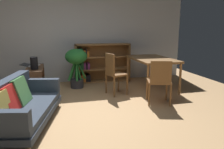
{
  "coord_description": "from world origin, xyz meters",
  "views": [
    {
      "loc": [
        -0.46,
        -3.69,
        1.55
      ],
      "look_at": [
        0.69,
        0.68,
        0.58
      ],
      "focal_mm": 35.38,
      "sensor_mm": 36.0,
      "label": 1
    }
  ],
  "objects_px": {
    "desk_speaker": "(34,63)",
    "dining_table": "(152,61)",
    "dining_chair_near": "(114,72)",
    "fabric_couch": "(19,105)",
    "media_console": "(36,81)",
    "potted_floor_plant": "(76,62)",
    "dining_chair_far": "(160,80)",
    "bookshelf": "(99,63)",
    "open_laptop": "(31,65)"
  },
  "relations": [
    {
      "from": "dining_table",
      "to": "fabric_couch",
      "type": "bearing_deg",
      "value": -152.91
    },
    {
      "from": "dining_chair_near",
      "to": "bookshelf",
      "type": "bearing_deg",
      "value": 93.01
    },
    {
      "from": "potted_floor_plant",
      "to": "open_laptop",
      "type": "bearing_deg",
      "value": -176.71
    },
    {
      "from": "dining_chair_near",
      "to": "bookshelf",
      "type": "height_order",
      "value": "bookshelf"
    },
    {
      "from": "dining_chair_near",
      "to": "potted_floor_plant",
      "type": "bearing_deg",
      "value": 132.63
    },
    {
      "from": "media_console",
      "to": "desk_speaker",
      "type": "relative_size",
      "value": 3.89
    },
    {
      "from": "dining_table",
      "to": "dining_chair_far",
      "type": "height_order",
      "value": "dining_chair_far"
    },
    {
      "from": "desk_speaker",
      "to": "bookshelf",
      "type": "distance_m",
      "value": 2.01
    },
    {
      "from": "fabric_couch",
      "to": "open_laptop",
      "type": "relative_size",
      "value": 4.14
    },
    {
      "from": "open_laptop",
      "to": "dining_chair_far",
      "type": "relative_size",
      "value": 0.51
    },
    {
      "from": "fabric_couch",
      "to": "dining_chair_far",
      "type": "bearing_deg",
      "value": 7.48
    },
    {
      "from": "bookshelf",
      "to": "dining_chair_far",
      "type": "bearing_deg",
      "value": -70.77
    },
    {
      "from": "potted_floor_plant",
      "to": "dining_chair_far",
      "type": "bearing_deg",
      "value": -48.86
    },
    {
      "from": "potted_floor_plant",
      "to": "dining_table",
      "type": "xyz_separation_m",
      "value": [
        1.86,
        -0.52,
        0.02
      ]
    },
    {
      "from": "open_laptop",
      "to": "potted_floor_plant",
      "type": "height_order",
      "value": "potted_floor_plant"
    },
    {
      "from": "open_laptop",
      "to": "dining_chair_far",
      "type": "xyz_separation_m",
      "value": [
        2.58,
        -1.64,
        -0.13
      ]
    },
    {
      "from": "fabric_couch",
      "to": "dining_table",
      "type": "bearing_deg",
      "value": 27.09
    },
    {
      "from": "dining_chair_far",
      "to": "desk_speaker",
      "type": "bearing_deg",
      "value": 154.29
    },
    {
      "from": "desk_speaker",
      "to": "dining_chair_far",
      "type": "height_order",
      "value": "dining_chair_far"
    },
    {
      "from": "media_console",
      "to": "dining_chair_near",
      "type": "xyz_separation_m",
      "value": [
        1.77,
        -0.57,
        0.23
      ]
    },
    {
      "from": "media_console",
      "to": "dining_table",
      "type": "distance_m",
      "value": 2.89
    },
    {
      "from": "dining_table",
      "to": "bookshelf",
      "type": "bearing_deg",
      "value": 136.81
    },
    {
      "from": "dining_chair_far",
      "to": "bookshelf",
      "type": "bearing_deg",
      "value": 109.23
    },
    {
      "from": "media_console",
      "to": "desk_speaker",
      "type": "xyz_separation_m",
      "value": [
        0.02,
        -0.25,
        0.45
      ]
    },
    {
      "from": "desk_speaker",
      "to": "dining_table",
      "type": "distance_m",
      "value": 2.83
    },
    {
      "from": "desk_speaker",
      "to": "dining_table",
      "type": "relative_size",
      "value": 0.18
    },
    {
      "from": "desk_speaker",
      "to": "potted_floor_plant",
      "type": "distance_m",
      "value": 1.11
    },
    {
      "from": "dining_chair_far",
      "to": "bookshelf",
      "type": "height_order",
      "value": "bookshelf"
    },
    {
      "from": "fabric_couch",
      "to": "dining_chair_near",
      "type": "xyz_separation_m",
      "value": [
        1.89,
        1.21,
        0.2
      ]
    },
    {
      "from": "media_console",
      "to": "desk_speaker",
      "type": "distance_m",
      "value": 0.52
    },
    {
      "from": "open_laptop",
      "to": "dining_chair_far",
      "type": "height_order",
      "value": "dining_chair_far"
    },
    {
      "from": "desk_speaker",
      "to": "potted_floor_plant",
      "type": "xyz_separation_m",
      "value": [
        0.98,
        0.52,
        -0.08
      ]
    },
    {
      "from": "bookshelf",
      "to": "dining_table",
      "type": "bearing_deg",
      "value": -43.19
    },
    {
      "from": "dining_chair_far",
      "to": "bookshelf",
      "type": "xyz_separation_m",
      "value": [
        -0.79,
        2.27,
        0.01
      ]
    },
    {
      "from": "dining_table",
      "to": "dining_chair_near",
      "type": "xyz_separation_m",
      "value": [
        -1.09,
        -0.31,
        -0.17
      ]
    },
    {
      "from": "media_console",
      "to": "open_laptop",
      "type": "relative_size",
      "value": 2.27
    },
    {
      "from": "open_laptop",
      "to": "fabric_couch",
      "type": "bearing_deg",
      "value": -90.89
    },
    {
      "from": "fabric_couch",
      "to": "media_console",
      "type": "height_order",
      "value": "fabric_couch"
    },
    {
      "from": "desk_speaker",
      "to": "potted_floor_plant",
      "type": "relative_size",
      "value": 0.27
    },
    {
      "from": "potted_floor_plant",
      "to": "dining_chair_far",
      "type": "relative_size",
      "value": 1.11
    },
    {
      "from": "dining_table",
      "to": "bookshelf",
      "type": "relative_size",
      "value": 0.95
    },
    {
      "from": "open_laptop",
      "to": "desk_speaker",
      "type": "relative_size",
      "value": 1.71
    },
    {
      "from": "open_laptop",
      "to": "dining_chair_near",
      "type": "height_order",
      "value": "dining_chair_near"
    },
    {
      "from": "fabric_couch",
      "to": "dining_chair_near",
      "type": "distance_m",
      "value": 2.25
    },
    {
      "from": "desk_speaker",
      "to": "potted_floor_plant",
      "type": "height_order",
      "value": "potted_floor_plant"
    },
    {
      "from": "fabric_couch",
      "to": "potted_floor_plant",
      "type": "xyz_separation_m",
      "value": [
        1.12,
        2.04,
        0.34
      ]
    },
    {
      "from": "media_console",
      "to": "dining_chair_far",
      "type": "height_order",
      "value": "dining_chair_far"
    },
    {
      "from": "fabric_couch",
      "to": "dining_chair_near",
      "type": "relative_size",
      "value": 2.01
    },
    {
      "from": "potted_floor_plant",
      "to": "dining_chair_far",
      "type": "height_order",
      "value": "potted_floor_plant"
    },
    {
      "from": "open_laptop",
      "to": "bookshelf",
      "type": "bearing_deg",
      "value": 19.47
    }
  ]
}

